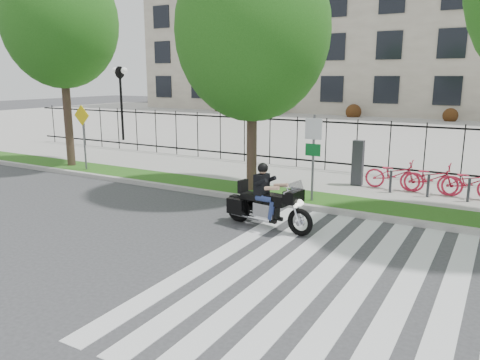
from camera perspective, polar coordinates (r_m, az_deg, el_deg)
The scene contains 14 objects.
ground at distance 11.35m, azimuth -11.87°, elevation -6.81°, with size 120.00×120.00×0.00m, color #363639.
curb at distance 14.49m, azimuth -1.09°, elevation -1.97°, with size 60.00×0.20×0.15m, color #A4A19B.
grass_verge at distance 15.21m, azimuth 0.56°, elevation -1.27°, with size 60.00×1.50×0.15m, color #255415.
sidewalk at distance 17.37m, azimuth 4.60°, elevation 0.45°, with size 60.00×3.50×0.15m, color #A29F97.
plaza at distance 33.91m, azimuth 17.49°, elevation 5.80°, with size 80.00×34.00×0.10m, color #A29F97.
crosswalk_stripes at distance 9.07m, azimuth 12.13°, elevation -11.85°, with size 5.70×8.00×0.01m, color silver, non-canonical shape.
iron_fence at distance 18.76m, azimuth 6.96°, elevation 4.63°, with size 30.00×0.06×2.00m, color black, non-canonical shape.
office_building at distance 53.70m, azimuth 23.17°, elevation 18.31°, with size 60.00×21.90×20.15m.
lamp_post_left at distance 27.69m, azimuth -14.37°, elevation 11.15°, with size 1.06×0.70×4.25m.
street_tree_0 at distance 20.14m, azimuth -21.05°, elevation 17.50°, with size 4.38×4.38×8.10m.
street_tree_1 at distance 14.70m, azimuth 1.52°, elevation 17.67°, with size 4.70×4.70×7.58m.
sign_pole_regulatory at distance 13.53m, azimuth 8.92°, elevation 4.03°, with size 0.50×0.09×2.50m.
sign_pole_warning at distance 18.96m, azimuth -18.58°, elevation 5.96°, with size 0.78×0.09×2.49m.
motorcycle_rider at distance 11.59m, azimuth 3.33°, elevation -2.75°, with size 2.55×0.91×1.97m.
Camera 1 is at (7.23, -7.92, 3.72)m, focal length 35.00 mm.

